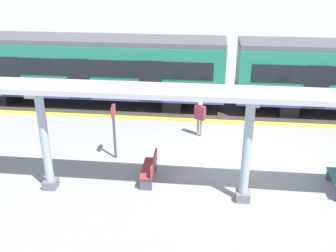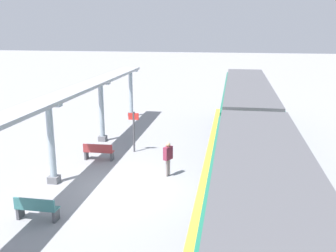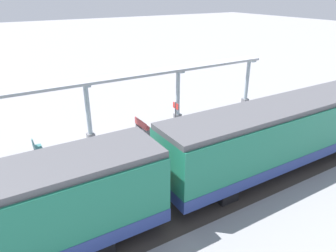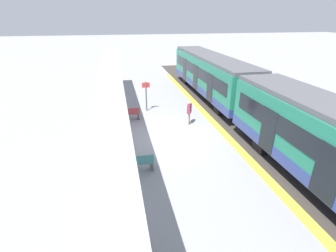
{
  "view_description": "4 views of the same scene",
  "coord_description": "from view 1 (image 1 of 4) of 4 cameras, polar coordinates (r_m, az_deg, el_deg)",
  "views": [
    {
      "loc": [
        13.77,
        -1.14,
        7.14
      ],
      "look_at": [
        0.88,
        -2.62,
        1.49
      ],
      "focal_mm": 41.62,
      "sensor_mm": 36.0,
      "label": 1
    },
    {
      "loc": [
        -4.33,
        14.46,
        6.52
      ],
      "look_at": [
        -1.38,
        -2.88,
        1.97
      ],
      "focal_mm": 41.17,
      "sensor_mm": 36.0,
      "label": 2
    },
    {
      "loc": [
        -14.1,
        4.83,
        8.39
      ],
      "look_at": [
        -0.65,
        -3.28,
        1.47
      ],
      "focal_mm": 33.09,
      "sensor_mm": 36.0,
      "label": 3
    },
    {
      "loc": [
        2.78,
        13.06,
        6.52
      ],
      "look_at": [
        0.32,
        1.08,
        1.17
      ],
      "focal_mm": 27.04,
      "sensor_mm": 36.0,
      "label": 4
    }
  ],
  "objects": [
    {
      "name": "bench_mid_platform",
      "position": [
        13.52,
        -2.57,
        -6.19
      ],
      "size": [
        1.51,
        0.48,
        0.86
      ],
      "color": "maroon",
      "rests_on": "ground"
    },
    {
      "name": "canopy_pillar_third",
      "position": [
        12.01,
        11.46,
        -3.56
      ],
      "size": [
        1.1,
        0.44,
        3.48
      ],
      "color": "slate",
      "rests_on": "ground"
    },
    {
      "name": "passenger_waiting_near_edge",
      "position": [
        16.57,
        4.7,
        1.68
      ],
      "size": [
        0.4,
        0.5,
        1.59
      ],
      "color": "gray",
      "rests_on": "ground"
    },
    {
      "name": "ground_plane",
      "position": [
        15.56,
        10.04,
        -4.19
      ],
      "size": [
        176.0,
        176.0,
        0.0
      ],
      "primitive_type": "plane",
      "color": "gray"
    },
    {
      "name": "canopy_beam",
      "position": [
        11.32,
        12.1,
        4.56
      ],
      "size": [
        1.2,
        26.55,
        0.16
      ],
      "primitive_type": "cube",
      "color": "#A8AAB2",
      "rests_on": "canopy_pillar_nearest"
    },
    {
      "name": "tactile_edge_strip",
      "position": [
        18.55,
        9.56,
        0.56
      ],
      "size": [
        0.48,
        33.3,
        0.01
      ],
      "primitive_type": "cube",
      "color": "yellow",
      "rests_on": "ground"
    },
    {
      "name": "platform_info_sign",
      "position": [
        14.68,
        -7.91,
        -0.03
      ],
      "size": [
        0.56,
        0.1,
        2.2
      ],
      "color": "#4C4C51",
      "rests_on": "ground"
    },
    {
      "name": "train_near_carriage",
      "position": [
        20.66,
        -11.85,
        8.15
      ],
      "size": [
        2.65,
        14.15,
        3.48
      ],
      "color": "#1E7458",
      "rests_on": "ground"
    },
    {
      "name": "trackbed",
      "position": [
        20.26,
        9.36,
        2.58
      ],
      "size": [
        3.2,
        45.3,
        0.01
      ],
      "primitive_type": "cube",
      "color": "#38332D",
      "rests_on": "ground"
    },
    {
      "name": "canopy_pillar_second",
      "position": [
        13.03,
        -17.61,
        -2.01
      ],
      "size": [
        1.1,
        0.44,
        3.48
      ],
      "color": "slate",
      "rests_on": "ground"
    }
  ]
}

